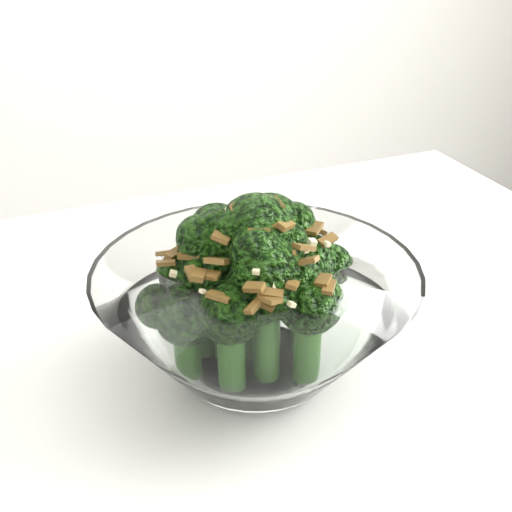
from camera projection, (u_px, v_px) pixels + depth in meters
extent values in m
cylinder|color=white|center=(393.00, 426.00, 1.04)|extent=(0.04, 0.04, 0.71)
cylinder|color=white|center=(256.00, 365.00, 0.51)|extent=(0.09, 0.09, 0.01)
cylinder|color=#235115|center=(224.00, 309.00, 0.49)|extent=(0.02, 0.02, 0.08)
sphere|color=#1C460D|center=(222.00, 244.00, 0.47)|extent=(0.05, 0.05, 0.05)
cylinder|color=#235115|center=(303.00, 300.00, 0.53)|extent=(0.02, 0.02, 0.04)
sphere|color=#1C460D|center=(305.00, 264.00, 0.52)|extent=(0.04, 0.04, 0.04)
cylinder|color=#235115|center=(307.00, 349.00, 0.47)|extent=(0.02, 0.02, 0.05)
sphere|color=#1C460D|center=(309.00, 301.00, 0.45)|extent=(0.04, 0.04, 0.04)
cylinder|color=#235115|center=(188.00, 353.00, 0.48)|extent=(0.02, 0.02, 0.04)
sphere|color=#1C460D|center=(186.00, 315.00, 0.46)|extent=(0.04, 0.04, 0.04)
cylinder|color=#235115|center=(202.00, 320.00, 0.50)|extent=(0.02, 0.02, 0.06)
sphere|color=#1C460D|center=(200.00, 271.00, 0.48)|extent=(0.05, 0.05, 0.05)
cylinder|color=#235115|center=(231.00, 358.00, 0.46)|extent=(0.02, 0.02, 0.05)
sphere|color=#1C460D|center=(231.00, 312.00, 0.45)|extent=(0.04, 0.04, 0.04)
cylinder|color=#235115|center=(256.00, 306.00, 0.49)|extent=(0.02, 0.02, 0.09)
sphere|color=#1C460D|center=(256.00, 233.00, 0.46)|extent=(0.05, 0.05, 0.05)
cylinder|color=#235115|center=(266.00, 334.00, 0.47)|extent=(0.02, 0.02, 0.07)
sphere|color=#1C460D|center=(267.00, 271.00, 0.45)|extent=(0.05, 0.05, 0.05)
cylinder|color=#235115|center=(304.00, 315.00, 0.50)|extent=(0.02, 0.02, 0.06)
sphere|color=#1C460D|center=(306.00, 265.00, 0.48)|extent=(0.04, 0.04, 0.04)
cylinder|color=#235115|center=(269.00, 292.00, 0.51)|extent=(0.02, 0.02, 0.08)
sphere|color=#1C460D|center=(269.00, 228.00, 0.49)|extent=(0.05, 0.05, 0.05)
cylinder|color=#235115|center=(246.00, 297.00, 0.54)|extent=(0.02, 0.02, 0.04)
sphere|color=#1C460D|center=(246.00, 259.00, 0.52)|extent=(0.04, 0.04, 0.04)
cube|color=olive|center=(276.00, 205.00, 0.45)|extent=(0.01, 0.01, 0.01)
cube|color=olive|center=(224.00, 210.00, 0.48)|extent=(0.01, 0.02, 0.01)
cube|color=olive|center=(219.00, 296.00, 0.43)|extent=(0.02, 0.02, 0.01)
cube|color=olive|center=(192.00, 273.00, 0.44)|extent=(0.01, 0.01, 0.01)
cube|color=olive|center=(311.00, 226.00, 0.50)|extent=(0.01, 0.02, 0.01)
cube|color=olive|center=(220.00, 220.00, 0.51)|extent=(0.02, 0.01, 0.01)
cube|color=olive|center=(191.00, 255.00, 0.46)|extent=(0.02, 0.02, 0.00)
cube|color=olive|center=(323.00, 280.00, 0.44)|extent=(0.01, 0.01, 0.00)
cube|color=olive|center=(192.00, 243.00, 0.47)|extent=(0.01, 0.01, 0.01)
cube|color=olive|center=(328.00, 240.00, 0.47)|extent=(0.02, 0.01, 0.01)
cube|color=olive|center=(258.00, 215.00, 0.50)|extent=(0.01, 0.01, 0.01)
cube|color=olive|center=(285.00, 215.00, 0.48)|extent=(0.01, 0.01, 0.01)
cube|color=olive|center=(310.00, 227.00, 0.51)|extent=(0.01, 0.01, 0.01)
cube|color=olive|center=(254.00, 306.00, 0.42)|extent=(0.01, 0.01, 0.01)
cube|color=olive|center=(264.00, 204.00, 0.45)|extent=(0.01, 0.02, 0.00)
cube|color=olive|center=(308.00, 225.00, 0.51)|extent=(0.01, 0.01, 0.01)
cube|color=olive|center=(241.00, 219.00, 0.51)|extent=(0.02, 0.02, 0.01)
cube|color=olive|center=(208.00, 275.00, 0.44)|extent=(0.02, 0.02, 0.00)
cube|color=olive|center=(271.00, 293.00, 0.42)|extent=(0.02, 0.01, 0.01)
cube|color=olive|center=(307.00, 261.00, 0.44)|extent=(0.02, 0.02, 0.01)
cube|color=olive|center=(167.00, 253.00, 0.48)|extent=(0.01, 0.02, 0.01)
cube|color=olive|center=(278.00, 209.00, 0.48)|extent=(0.01, 0.01, 0.01)
cube|color=olive|center=(315.00, 228.00, 0.48)|extent=(0.02, 0.02, 0.00)
cube|color=olive|center=(210.00, 224.00, 0.51)|extent=(0.01, 0.01, 0.01)
cube|color=olive|center=(221.00, 238.00, 0.44)|extent=(0.01, 0.01, 0.01)
cube|color=olive|center=(304.00, 247.00, 0.44)|extent=(0.02, 0.01, 0.01)
cube|color=olive|center=(217.00, 261.00, 0.44)|extent=(0.02, 0.02, 0.01)
cube|color=olive|center=(208.00, 223.00, 0.51)|extent=(0.01, 0.01, 0.01)
cube|color=olive|center=(244.00, 209.00, 0.45)|extent=(0.02, 0.01, 0.01)
cube|color=olive|center=(259.00, 231.00, 0.44)|extent=(0.02, 0.01, 0.01)
cube|color=olive|center=(213.00, 216.00, 0.47)|extent=(0.01, 0.01, 0.00)
cube|color=olive|center=(166.00, 263.00, 0.46)|extent=(0.01, 0.01, 0.00)
cube|color=olive|center=(199.00, 275.00, 0.43)|extent=(0.01, 0.02, 0.01)
cube|color=olive|center=(278.00, 256.00, 0.43)|extent=(0.02, 0.01, 0.01)
cube|color=olive|center=(232.00, 219.00, 0.50)|extent=(0.02, 0.01, 0.01)
cube|color=olive|center=(282.00, 258.00, 0.43)|extent=(0.02, 0.01, 0.01)
cube|color=olive|center=(175.00, 253.00, 0.47)|extent=(0.02, 0.01, 0.01)
cube|color=olive|center=(241.00, 206.00, 0.45)|extent=(0.01, 0.01, 0.01)
cube|color=olive|center=(285.00, 225.00, 0.44)|extent=(0.02, 0.02, 0.01)
cube|color=olive|center=(216.00, 224.00, 0.49)|extent=(0.02, 0.01, 0.01)
cube|color=olive|center=(292.00, 285.00, 0.43)|extent=(0.01, 0.01, 0.01)
cube|color=olive|center=(266.00, 303.00, 0.42)|extent=(0.01, 0.01, 0.01)
cube|color=olive|center=(270.00, 299.00, 0.42)|extent=(0.01, 0.02, 0.01)
cube|color=olive|center=(266.00, 227.00, 0.44)|extent=(0.01, 0.01, 0.01)
cube|color=olive|center=(329.00, 287.00, 0.44)|extent=(0.01, 0.02, 0.00)
cube|color=olive|center=(254.00, 287.00, 0.42)|extent=(0.01, 0.01, 0.01)
cube|color=olive|center=(317.00, 230.00, 0.48)|extent=(0.02, 0.01, 0.01)
cube|color=beige|center=(274.00, 215.00, 0.51)|extent=(0.00, 0.00, 0.00)
cube|color=beige|center=(327.00, 244.00, 0.47)|extent=(0.01, 0.00, 0.00)
cube|color=beige|center=(292.00, 304.00, 0.42)|extent=(0.01, 0.01, 0.00)
cube|color=beige|center=(281.00, 280.00, 0.43)|extent=(0.00, 0.01, 0.00)
cube|color=beige|center=(207.00, 230.00, 0.45)|extent=(0.01, 0.01, 0.01)
cube|color=beige|center=(248.00, 212.00, 0.44)|extent=(0.00, 0.00, 0.00)
cube|color=beige|center=(246.00, 208.00, 0.48)|extent=(0.00, 0.00, 0.00)
cube|color=beige|center=(203.00, 291.00, 0.43)|extent=(0.01, 0.00, 0.00)
cube|color=beige|center=(312.00, 242.00, 0.45)|extent=(0.01, 0.01, 0.01)
cube|color=beige|center=(265.00, 209.00, 0.49)|extent=(0.00, 0.00, 0.00)
cube|color=beige|center=(173.00, 274.00, 0.45)|extent=(0.01, 0.01, 0.00)
cube|color=beige|center=(306.00, 250.00, 0.44)|extent=(0.00, 0.00, 0.00)
cube|color=beige|center=(279.00, 217.00, 0.50)|extent=(0.01, 0.01, 0.01)
cube|color=beige|center=(311.00, 223.00, 0.49)|extent=(0.00, 0.00, 0.00)
cube|color=beige|center=(302.00, 221.00, 0.50)|extent=(0.01, 0.00, 0.00)
cube|color=beige|center=(317.00, 293.00, 0.43)|extent=(0.00, 0.00, 0.00)
cube|color=beige|center=(257.00, 271.00, 0.43)|extent=(0.01, 0.01, 0.00)
cube|color=beige|center=(232.00, 208.00, 0.48)|extent=(0.00, 0.00, 0.00)
cube|color=beige|center=(200.00, 227.00, 0.47)|extent=(0.01, 0.01, 0.01)
cube|color=beige|center=(276.00, 204.00, 0.47)|extent=(0.01, 0.01, 0.01)
cube|color=beige|center=(264.00, 269.00, 0.43)|extent=(0.01, 0.01, 0.00)
cube|color=beige|center=(196.00, 244.00, 0.45)|extent=(0.00, 0.00, 0.00)
cube|color=beige|center=(244.00, 216.00, 0.51)|extent=(0.01, 0.01, 0.01)
cube|color=beige|center=(291.00, 212.00, 0.48)|extent=(0.01, 0.01, 0.00)
cube|color=beige|center=(272.00, 288.00, 0.43)|extent=(0.01, 0.01, 0.01)
cube|color=beige|center=(227.00, 211.00, 0.45)|extent=(0.00, 0.00, 0.00)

